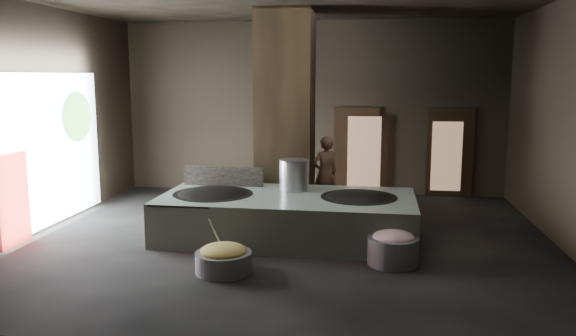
% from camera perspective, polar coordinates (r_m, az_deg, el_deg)
% --- Properties ---
extents(floor, '(10.00, 9.00, 0.10)m').
position_cam_1_polar(floor, '(10.85, -0.15, -7.48)').
color(floor, black).
rests_on(floor, ground).
extents(back_wall, '(10.00, 0.10, 4.50)m').
position_cam_1_polar(back_wall, '(14.92, 2.40, 6.11)').
color(back_wall, black).
rests_on(back_wall, ground).
extents(front_wall, '(10.00, 0.10, 4.50)m').
position_cam_1_polar(front_wall, '(5.98, -6.52, 1.22)').
color(front_wall, black).
rests_on(front_wall, ground).
extents(left_wall, '(0.10, 9.00, 4.50)m').
position_cam_1_polar(left_wall, '(12.22, -24.37, 4.57)').
color(left_wall, black).
rests_on(left_wall, ground).
extents(right_wall, '(0.10, 9.00, 4.50)m').
position_cam_1_polar(right_wall, '(10.90, 27.20, 3.90)').
color(right_wall, black).
rests_on(right_wall, ground).
extents(pillar, '(1.20, 1.20, 4.50)m').
position_cam_1_polar(pillar, '(12.34, -0.25, 5.44)').
color(pillar, black).
rests_on(pillar, ground).
extents(hearth_platform, '(4.85, 2.38, 0.84)m').
position_cam_1_polar(hearth_platform, '(10.80, -0.06, -4.98)').
color(hearth_platform, '#9FAE9D').
rests_on(hearth_platform, ground).
extents(platform_cap, '(4.70, 2.26, 0.03)m').
position_cam_1_polar(platform_cap, '(10.71, -0.06, -2.92)').
color(platform_cap, black).
rests_on(platform_cap, hearth_platform).
extents(wok_left, '(1.52, 1.52, 0.42)m').
position_cam_1_polar(wok_left, '(10.97, -7.62, -3.05)').
color(wok_left, black).
rests_on(wok_left, hearth_platform).
extents(wok_left_rim, '(1.55, 1.55, 0.05)m').
position_cam_1_polar(wok_left_rim, '(10.96, -7.63, -2.70)').
color(wok_left_rim, black).
rests_on(wok_left_rim, hearth_platform).
extents(wok_right, '(1.41, 1.41, 0.40)m').
position_cam_1_polar(wok_right, '(10.66, 7.19, -3.40)').
color(wok_right, black).
rests_on(wok_right, hearth_platform).
extents(wok_right_rim, '(1.44, 1.44, 0.05)m').
position_cam_1_polar(wok_right_rim, '(10.65, 7.20, -3.04)').
color(wok_right_rim, black).
rests_on(wok_right_rim, hearth_platform).
extents(stock_pot, '(0.59, 0.59, 0.63)m').
position_cam_1_polar(stock_pot, '(11.17, 0.60, -0.76)').
color(stock_pot, '#A5A7AD').
rests_on(stock_pot, hearth_platform).
extents(splash_guard, '(1.67, 0.09, 0.42)m').
position_cam_1_polar(splash_guard, '(11.67, -6.59, -0.88)').
color(splash_guard, black).
rests_on(splash_guard, hearth_platform).
extents(cook, '(0.75, 0.68, 1.73)m').
position_cam_1_polar(cook, '(12.96, 3.79, -0.57)').
color(cook, '#8B6246').
rests_on(cook, ground).
extents(veg_basin, '(0.96, 0.96, 0.33)m').
position_cam_1_polar(veg_basin, '(9.10, -6.56, -9.47)').
color(veg_basin, gray).
rests_on(veg_basin, ground).
extents(veg_fill, '(0.74, 0.74, 0.23)m').
position_cam_1_polar(veg_fill, '(9.04, -6.58, -8.36)').
color(veg_fill, '#96AF54').
rests_on(veg_fill, veg_basin).
extents(ladle, '(0.20, 0.32, 0.64)m').
position_cam_1_polar(ladle, '(9.16, -7.28, -6.84)').
color(ladle, '#A5A7AD').
rests_on(ladle, veg_basin).
extents(meat_basin, '(1.10, 1.10, 0.46)m').
position_cam_1_polar(meat_basin, '(9.54, 10.62, -8.25)').
color(meat_basin, gray).
rests_on(meat_basin, ground).
extents(meat_fill, '(0.70, 0.70, 0.27)m').
position_cam_1_polar(meat_fill, '(9.48, 10.66, -6.99)').
color(meat_fill, '#D07C7E').
rests_on(meat_fill, meat_basin).
extents(doorway_near, '(1.18, 0.08, 2.38)m').
position_cam_1_polar(doorway_near, '(14.86, 6.94, 1.58)').
color(doorway_near, black).
rests_on(doorway_near, ground).
extents(doorway_near_glow, '(0.85, 0.04, 2.02)m').
position_cam_1_polar(doorway_near_glow, '(14.71, 7.73, 1.29)').
color(doorway_near_glow, '#8C6647').
rests_on(doorway_near_glow, ground).
extents(doorway_far, '(1.18, 0.08, 2.38)m').
position_cam_1_polar(doorway_far, '(15.00, 16.15, 1.35)').
color(doorway_far, black).
rests_on(doorway_far, ground).
extents(doorway_far_glow, '(0.75, 0.04, 1.78)m').
position_cam_1_polar(doorway_far_glow, '(14.94, 15.81, 1.14)').
color(doorway_far_glow, '#8C6647').
rests_on(doorway_far_glow, ground).
extents(left_opening, '(0.04, 4.20, 3.10)m').
position_cam_1_polar(left_opening, '(12.40, -23.29, 1.68)').
color(left_opening, white).
rests_on(left_opening, ground).
extents(pavilion_sliver, '(0.05, 0.90, 1.70)m').
position_cam_1_polar(pavilion_sliver, '(11.40, -26.13, -2.95)').
color(pavilion_sliver, maroon).
rests_on(pavilion_sliver, ground).
extents(tree_silhouette, '(0.28, 1.10, 1.10)m').
position_cam_1_polar(tree_silhouette, '(13.24, -20.61, 4.89)').
color(tree_silhouette, '#194714').
rests_on(tree_silhouette, left_opening).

